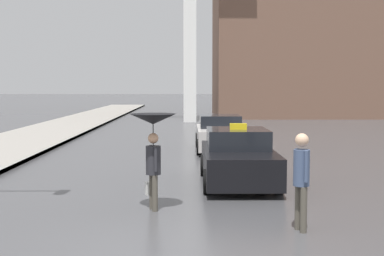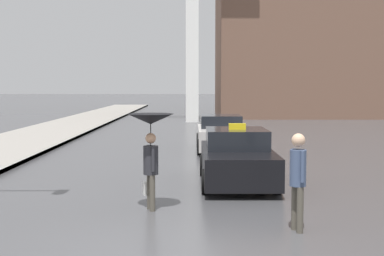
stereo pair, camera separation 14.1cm
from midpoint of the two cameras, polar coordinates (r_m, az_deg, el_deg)
name	(u,v)px [view 2 (the right image)]	position (r m, az deg, el deg)	size (l,w,h in m)	color
taxi	(238,159)	(14.17, 5.17, -3.27)	(1.91, 4.22, 1.60)	black
sedan_red	(222,134)	(21.23, 3.37, -0.68)	(1.91, 4.08, 1.41)	#B7B2AD
pedestrian_with_umbrella	(151,135)	(11.05, -4.00, -0.73)	(0.96, 0.96, 2.01)	#4C473D
pedestrian_man	(299,174)	(9.67, 11.72, -4.82)	(0.35, 0.44, 1.75)	#4C473D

